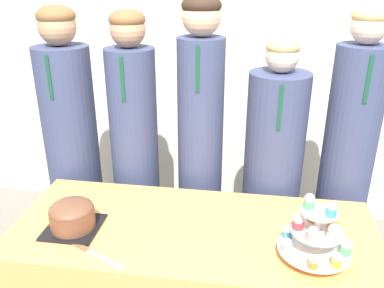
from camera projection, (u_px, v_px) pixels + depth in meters
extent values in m
cube|color=beige|center=(223.00, 33.00, 2.77)|extent=(9.00, 0.06, 2.70)
cube|color=black|center=(74.00, 227.00, 1.76)|extent=(0.23, 0.23, 0.01)
cylinder|color=brown|center=(73.00, 218.00, 1.74)|extent=(0.19, 0.19, 0.08)
ellipsoid|color=brown|center=(71.00, 209.00, 1.72)|extent=(0.19, 0.19, 0.07)
cube|color=silver|center=(105.00, 259.00, 1.57)|extent=(0.18, 0.10, 0.00)
cube|color=brown|center=(81.00, 247.00, 1.64)|extent=(0.08, 0.05, 0.01)
cylinder|color=silver|center=(316.00, 235.00, 1.54)|extent=(0.02, 0.02, 0.21)
cylinder|color=silver|center=(314.00, 249.00, 1.56)|extent=(0.28, 0.28, 0.01)
cylinder|color=silver|center=(317.00, 231.00, 1.53)|extent=(0.20, 0.20, 0.01)
cylinder|color=silver|center=(319.00, 212.00, 1.50)|extent=(0.14, 0.14, 0.01)
cylinder|color=#4CB766|center=(345.00, 250.00, 1.52)|extent=(0.05, 0.05, 0.03)
sphere|color=silver|center=(346.00, 244.00, 1.51)|extent=(0.04, 0.04, 0.04)
cylinder|color=#3893DB|center=(330.00, 233.00, 1.62)|extent=(0.04, 0.04, 0.03)
sphere|color=white|center=(331.00, 228.00, 1.61)|extent=(0.04, 0.04, 0.04)
cylinder|color=yellow|center=(306.00, 228.00, 1.66)|extent=(0.05, 0.05, 0.03)
sphere|color=white|center=(307.00, 222.00, 1.64)|extent=(0.04, 0.04, 0.04)
cylinder|color=#3893DB|center=(287.00, 234.00, 1.62)|extent=(0.04, 0.04, 0.03)
sphere|color=white|center=(288.00, 229.00, 1.61)|extent=(0.04, 0.04, 0.04)
cylinder|color=pink|center=(286.00, 248.00, 1.54)|extent=(0.04, 0.04, 0.03)
sphere|color=#F4E5C6|center=(287.00, 243.00, 1.53)|extent=(0.04, 0.04, 0.04)
cylinder|color=orange|center=(313.00, 265.00, 1.45)|extent=(0.04, 0.04, 0.03)
sphere|color=silver|center=(314.00, 259.00, 1.44)|extent=(0.03, 0.03, 0.03)
cylinder|color=yellow|center=(337.00, 263.00, 1.46)|extent=(0.04, 0.04, 0.03)
sphere|color=white|center=(338.00, 257.00, 1.45)|extent=(0.04, 0.04, 0.04)
cylinder|color=orange|center=(333.00, 223.00, 1.54)|extent=(0.04, 0.04, 0.03)
sphere|color=beige|center=(334.00, 217.00, 1.53)|extent=(0.04, 0.04, 0.04)
cylinder|color=orange|center=(313.00, 217.00, 1.58)|extent=(0.05, 0.05, 0.03)
sphere|color=beige|center=(314.00, 211.00, 1.57)|extent=(0.05, 0.05, 0.05)
cylinder|color=#E5333D|center=(298.00, 225.00, 1.53)|extent=(0.04, 0.04, 0.03)
sphere|color=silver|center=(299.00, 219.00, 1.52)|extent=(0.04, 0.04, 0.04)
cylinder|color=pink|center=(312.00, 237.00, 1.47)|extent=(0.04, 0.04, 0.03)
sphere|color=beige|center=(313.00, 231.00, 1.46)|extent=(0.04, 0.04, 0.04)
cylinder|color=white|center=(333.00, 236.00, 1.47)|extent=(0.05, 0.05, 0.03)
sphere|color=white|center=(334.00, 230.00, 1.46)|extent=(0.04, 0.04, 0.04)
cylinder|color=#3893DB|center=(331.00, 212.00, 1.46)|extent=(0.04, 0.04, 0.03)
sphere|color=beige|center=(332.00, 206.00, 1.45)|extent=(0.04, 0.04, 0.04)
cylinder|color=#4CB766|center=(309.00, 204.00, 1.51)|extent=(0.04, 0.04, 0.03)
sphere|color=silver|center=(310.00, 198.00, 1.50)|extent=(0.04, 0.04, 0.04)
cylinder|color=#384266|center=(75.00, 166.00, 2.37)|extent=(0.30, 0.30, 1.38)
sphere|color=tan|center=(57.00, 27.00, 2.06)|extent=(0.19, 0.19, 0.19)
ellipsoid|color=brown|center=(56.00, 16.00, 2.04)|extent=(0.20, 0.20, 0.11)
cube|color=#14472D|center=(49.00, 78.00, 2.01)|extent=(0.02, 0.01, 0.22)
cylinder|color=#384266|center=(136.00, 171.00, 2.31)|extent=(0.26, 0.26, 1.38)
sphere|color=tan|center=(128.00, 30.00, 2.01)|extent=(0.18, 0.18, 0.18)
ellipsoid|color=brown|center=(127.00, 19.00, 1.99)|extent=(0.18, 0.18, 0.10)
cube|color=#14472D|center=(122.00, 80.00, 1.97)|extent=(0.02, 0.01, 0.22)
cylinder|color=#384266|center=(200.00, 170.00, 2.25)|extent=(0.24, 0.24, 1.44)
sphere|color=#D6AD89|center=(201.00, 17.00, 1.93)|extent=(0.19, 0.19, 0.19)
ellipsoid|color=#332319|center=(201.00, 5.00, 1.91)|extent=(0.19, 0.19, 0.10)
cube|color=#14472D|center=(198.00, 69.00, 1.91)|extent=(0.02, 0.01, 0.22)
cylinder|color=#384266|center=(271.00, 188.00, 2.23)|extent=(0.31, 0.31, 1.28)
sphere|color=beige|center=(282.00, 56.00, 1.94)|extent=(0.16, 0.16, 0.16)
ellipsoid|color=tan|center=(283.00, 47.00, 1.93)|extent=(0.17, 0.17, 0.09)
cube|color=#14472D|center=(280.00, 108.00, 1.88)|extent=(0.02, 0.01, 0.22)
cylinder|color=#384266|center=(343.00, 182.00, 2.15)|extent=(0.26, 0.26, 1.43)
sphere|color=beige|center=(369.00, 26.00, 1.83)|extent=(0.17, 0.17, 0.17)
ellipsoid|color=tan|center=(371.00, 16.00, 1.82)|extent=(0.17, 0.17, 0.09)
cube|color=#14472D|center=(368.00, 79.00, 1.80)|extent=(0.02, 0.01, 0.22)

